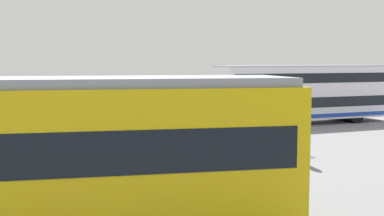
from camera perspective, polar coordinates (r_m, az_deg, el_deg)
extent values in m
plane|color=gray|center=(26.28, 5.06, -3.06)|extent=(160.00, 160.00, 0.00)
cube|color=silver|center=(31.20, 13.12, 0.44)|extent=(12.21, 4.41, 1.75)
cube|color=silver|center=(31.10, 13.18, 3.42)|extent=(11.84, 4.25, 1.50)
cube|color=black|center=(31.18, 13.13, 0.82)|extent=(11.63, 4.35, 0.64)
cube|color=black|center=(31.10, 13.19, 3.56)|extent=(11.26, 4.19, 0.60)
cube|color=#193FA5|center=(31.26, 13.09, -0.71)|extent=(11.98, 4.41, 0.24)
cube|color=#B2B2B7|center=(31.08, 13.22, 4.90)|extent=(11.84, 4.25, 0.10)
cylinder|color=black|center=(29.33, 7.12, -1.20)|extent=(1.38, 2.64, 1.00)
cylinder|color=black|center=(33.24, 17.76, -0.64)|extent=(1.38, 2.64, 1.00)
cylinder|color=#33384C|center=(21.20, -0.85, -4.06)|extent=(0.14, 0.14, 0.78)
cylinder|color=#33384C|center=(21.18, -1.44, -4.06)|extent=(0.14, 0.14, 0.78)
cylinder|color=black|center=(21.09, -1.15, -2.21)|extent=(0.36, 0.36, 0.60)
sphere|color=tan|center=(21.04, -1.15, -1.12)|extent=(0.21, 0.21, 0.21)
cylinder|color=#33384C|center=(18.86, 13.43, -5.29)|extent=(0.14, 0.14, 0.86)
cylinder|color=#33384C|center=(18.89, 12.77, -5.25)|extent=(0.14, 0.14, 0.86)
cylinder|color=navy|center=(18.75, 13.15, -2.99)|extent=(0.45, 0.45, 0.66)
sphere|color=beige|center=(18.69, 13.18, -1.64)|extent=(0.23, 0.23, 0.23)
cube|color=gray|center=(19.17, 2.91, -3.08)|extent=(8.05, 0.58, 0.06)
cube|color=gray|center=(19.25, 2.90, -4.56)|extent=(8.05, 0.58, 0.06)
cylinder|color=gray|center=(20.90, 13.43, -3.97)|extent=(0.07, 0.07, 1.05)
cylinder|color=gray|center=(19.25, 2.90, -4.63)|extent=(0.07, 0.07, 1.05)
cylinder|color=gray|center=(18.36, -9.13, -5.19)|extent=(0.07, 0.07, 1.05)
cylinder|color=slate|center=(17.99, -13.17, -3.05)|extent=(0.10, 0.10, 2.56)
cube|color=white|center=(17.84, -13.25, -0.13)|extent=(1.05, 0.18, 0.51)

